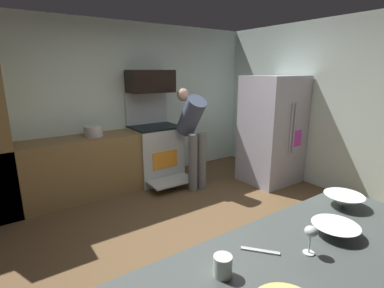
% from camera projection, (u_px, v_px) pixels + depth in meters
% --- Properties ---
extents(ground_plane, '(5.20, 4.80, 0.02)m').
position_uv_depth(ground_plane, '(205.00, 242.00, 3.21)').
color(ground_plane, brown).
extents(wall_back, '(5.20, 0.12, 2.60)m').
position_uv_depth(wall_back, '(120.00, 104.00, 4.75)').
color(wall_back, silver).
rests_on(wall_back, ground).
extents(wall_right, '(0.12, 4.80, 2.60)m').
position_uv_depth(wall_right, '(342.00, 108.00, 4.29)').
color(wall_right, silver).
rests_on(wall_right, ground).
extents(lower_cabinet_run, '(2.40, 0.60, 0.90)m').
position_uv_depth(lower_cabinet_run, '(73.00, 169.00, 4.18)').
color(lower_cabinet_run, olive).
rests_on(lower_cabinet_run, ground).
extents(oven_range, '(0.76, 1.02, 1.49)m').
position_uv_depth(oven_range, '(156.00, 152.00, 4.89)').
color(oven_range, '#B5BCB9').
rests_on(oven_range, ground).
extents(microwave, '(0.74, 0.38, 0.36)m').
position_uv_depth(microwave, '(151.00, 81.00, 4.67)').
color(microwave, black).
rests_on(microwave, oven_range).
extents(refrigerator, '(0.87, 0.80, 1.76)m').
position_uv_depth(refrigerator, '(272.00, 130.00, 4.79)').
color(refrigerator, '#B7B3C3').
rests_on(refrigerator, ground).
extents(person_cook, '(0.31, 0.62, 1.57)m').
position_uv_depth(person_cook, '(193.00, 131.00, 4.48)').
color(person_cook, slate).
rests_on(person_cook, ground).
extents(mixing_bowl_large, '(0.27, 0.27, 0.06)m').
position_uv_depth(mixing_bowl_large, '(335.00, 229.00, 1.70)').
color(mixing_bowl_large, white).
rests_on(mixing_bowl_large, counter_island).
extents(mixing_bowl_prep, '(0.27, 0.27, 0.09)m').
position_uv_depth(mixing_bowl_prep, '(343.00, 200.00, 2.06)').
color(mixing_bowl_prep, white).
rests_on(mixing_bowl_prep, counter_island).
extents(wine_glass_mid, '(0.07, 0.07, 0.16)m').
position_uv_depth(wine_glass_mid, '(311.00, 233.00, 1.51)').
color(wine_glass_mid, silver).
rests_on(wine_glass_mid, counter_island).
extents(mug_coffee, '(0.09, 0.09, 0.10)m').
position_uv_depth(mug_coffee, '(223.00, 266.00, 1.36)').
color(mug_coffee, silver).
rests_on(mug_coffee, counter_island).
extents(knife_chef, '(0.15, 0.17, 0.01)m').
position_uv_depth(knife_chef, '(260.00, 251.00, 1.55)').
color(knife_chef, '#B7BABF').
rests_on(knife_chef, counter_island).
extents(stock_pot, '(0.27, 0.27, 0.16)m').
position_uv_depth(stock_pot, '(93.00, 131.00, 4.23)').
color(stock_pot, '#BFB5B8').
rests_on(stock_pot, lower_cabinet_run).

